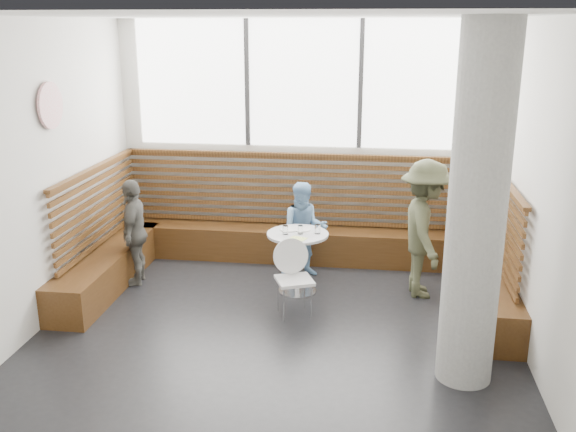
# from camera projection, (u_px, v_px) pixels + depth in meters

# --- Properties ---
(room) EXTENTS (5.00, 5.00, 3.20)m
(room) POSITION_uv_depth(u_px,v_px,m) (274.00, 186.00, 6.28)
(room) COLOR silver
(room) RESTS_ON ground
(booth) EXTENTS (5.00, 2.50, 1.44)m
(booth) POSITION_uv_depth(u_px,v_px,m) (296.00, 243.00, 8.30)
(booth) COLOR #402610
(booth) RESTS_ON ground
(concrete_column) EXTENTS (0.50, 0.50, 3.20)m
(concrete_column) POSITION_uv_depth(u_px,v_px,m) (477.00, 210.00, 5.47)
(concrete_column) COLOR gray
(concrete_column) RESTS_ON ground
(wall_art) EXTENTS (0.03, 0.50, 0.50)m
(wall_art) POSITION_uv_depth(u_px,v_px,m) (50.00, 105.00, 6.78)
(wall_art) COLOR white
(wall_art) RESTS_ON room
(cafe_table) EXTENTS (0.73, 0.73, 0.75)m
(cafe_table) POSITION_uv_depth(u_px,v_px,m) (298.00, 250.00, 7.65)
(cafe_table) COLOR silver
(cafe_table) RESTS_ON ground
(cafe_chair) EXTENTS (0.40, 0.39, 0.84)m
(cafe_chair) POSITION_uv_depth(u_px,v_px,m) (295.00, 272.00, 7.12)
(cafe_chair) COLOR white
(cafe_chair) RESTS_ON ground
(adult_man) EXTENTS (0.72, 1.12, 1.64)m
(adult_man) POSITION_uv_depth(u_px,v_px,m) (425.00, 229.00, 7.51)
(adult_man) COLOR #43472F
(adult_man) RESTS_ON ground
(child_back) EXTENTS (0.67, 0.56, 1.23)m
(child_back) POSITION_uv_depth(u_px,v_px,m) (304.00, 230.00, 8.16)
(child_back) COLOR #7DACD9
(child_back) RESTS_ON ground
(child_left) EXTENTS (0.43, 0.82, 1.33)m
(child_left) POSITION_uv_depth(u_px,v_px,m) (135.00, 232.00, 7.92)
(child_left) COLOR #5C5A54
(child_left) RESTS_ON ground
(plate_near) EXTENTS (0.22, 0.22, 0.02)m
(plate_near) POSITION_uv_depth(u_px,v_px,m) (289.00, 229.00, 7.70)
(plate_near) COLOR white
(plate_near) RESTS_ON cafe_table
(plate_far) EXTENTS (0.21, 0.21, 0.01)m
(plate_far) POSITION_uv_depth(u_px,v_px,m) (302.00, 229.00, 7.70)
(plate_far) COLOR white
(plate_far) RESTS_ON cafe_table
(glass_left) EXTENTS (0.07, 0.07, 0.10)m
(glass_left) POSITION_uv_depth(u_px,v_px,m) (285.00, 230.00, 7.53)
(glass_left) COLOR white
(glass_left) RESTS_ON cafe_table
(glass_mid) EXTENTS (0.06, 0.06, 0.10)m
(glass_mid) POSITION_uv_depth(u_px,v_px,m) (300.00, 230.00, 7.55)
(glass_mid) COLOR white
(glass_mid) RESTS_ON cafe_table
(glass_right) EXTENTS (0.07, 0.07, 0.11)m
(glass_right) POSITION_uv_depth(u_px,v_px,m) (318.00, 229.00, 7.56)
(glass_right) COLOR white
(glass_right) RESTS_ON cafe_table
(menu_card) EXTENTS (0.22, 0.19, 0.00)m
(menu_card) POSITION_uv_depth(u_px,v_px,m) (298.00, 238.00, 7.39)
(menu_card) COLOR #A5C64C
(menu_card) RESTS_ON cafe_table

